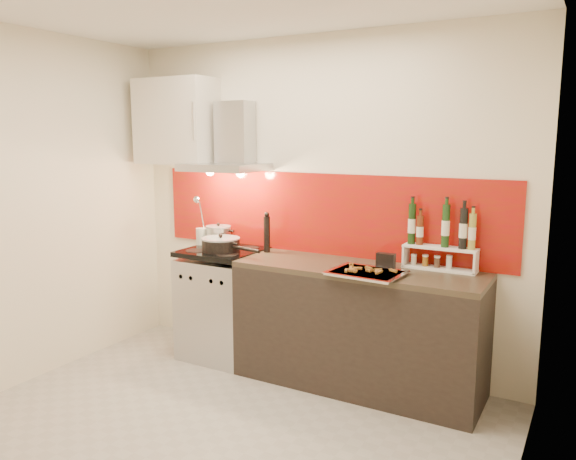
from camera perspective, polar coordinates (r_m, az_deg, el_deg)
The scene contains 16 objects.
floor at distance 3.73m, azimuth -7.63°, elevation -19.94°, with size 3.40×3.40×0.00m, color #9E9991.
back_wall at distance 4.47m, azimuth 2.83°, elevation 2.73°, with size 3.40×0.02×2.60m, color silver.
left_wall at distance 4.52m, azimuth -25.52°, elevation 1.88°, with size 0.02×2.80×2.60m, color silver.
right_wall at distance 2.64m, azimuth 22.64°, elevation -2.76°, with size 0.02×2.80×2.60m, color silver.
backsplash at distance 4.45m, azimuth 3.33°, elevation 1.65°, with size 3.00×0.02×0.64m, color maroon.
range_stove at distance 4.75m, azimuth -6.57°, elevation -7.51°, with size 0.60×0.60×0.91m.
counter at distance 4.19m, azimuth 7.08°, elevation -9.73°, with size 1.80×0.60×0.90m.
range_hood at distance 4.66m, azimuth -5.84°, elevation 8.42°, with size 0.62×0.50×0.61m.
upper_cabinet at distance 4.99m, azimuth -11.23°, elevation 10.74°, with size 0.70×0.35×0.72m, color beige.
stock_pot at distance 4.84m, azimuth -7.07°, elevation -0.52°, with size 0.22×0.22×0.19m.
saute_pan at distance 4.56m, azimuth -6.80°, elevation -1.46°, with size 0.59×0.31×0.14m.
utensil_jar at distance 4.84m, azimuth -8.85°, elevation -0.09°, with size 0.09×0.14×0.43m.
pepper_mill at distance 4.52m, azimuth -2.16°, elevation -0.28°, with size 0.05×0.05×0.33m.
step_shelf at distance 4.05m, azimuth 15.26°, elevation -1.21°, with size 0.51×0.14×0.47m.
caddy_box at distance 4.01m, azimuth 9.90°, elevation -3.13°, with size 0.13×0.06×0.11m, color black.
baking_tray at distance 3.85m, azimuth 7.98°, elevation -4.30°, with size 0.51×0.41×0.03m.
Camera 1 is at (1.98, -2.57, 1.83)m, focal length 35.00 mm.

